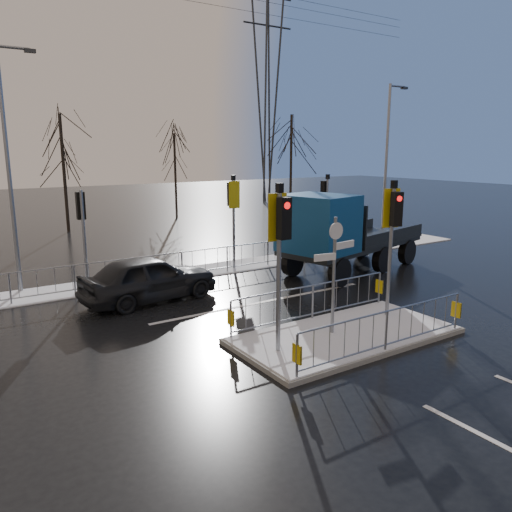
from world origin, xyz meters
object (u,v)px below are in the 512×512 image
traffic_island (345,324)px  flatbed_truck (333,232)px  street_lamp_right (387,159)px  street_lamp_left (10,161)px  car_far_lane (149,278)px

traffic_island → flatbed_truck: size_ratio=0.81×
flatbed_truck → street_lamp_right: bearing=27.2°
street_lamp_left → street_lamp_right: bearing=-3.4°
car_far_lane → flatbed_truck: (7.24, -0.78, 0.96)m
traffic_island → street_lamp_left: 12.17m
flatbed_truck → street_lamp_left: 11.75m
street_lamp_right → street_lamp_left: bearing=176.6°
car_far_lane → street_lamp_left: size_ratio=0.55×
traffic_island → flatbed_truck: (4.16, 5.19, 1.34)m
traffic_island → flatbed_truck: 6.78m
traffic_island → car_far_lane: traffic_island is taller
street_lamp_left → flatbed_truck: bearing=-22.1°
flatbed_truck → street_lamp_left: bearing=157.9°
traffic_island → street_lamp_left: street_lamp_left is taller
traffic_island → street_lamp_left: (-6.42, 9.49, 4.10)m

